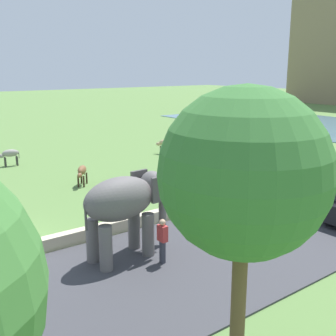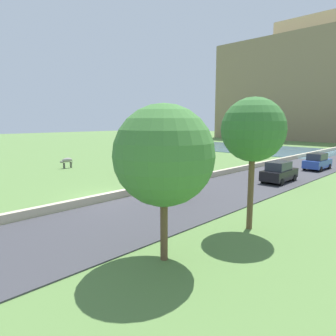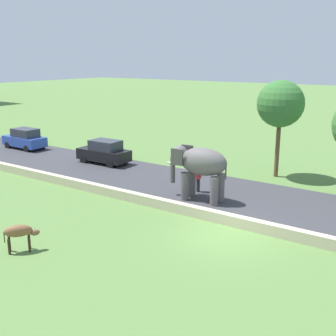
{
  "view_description": "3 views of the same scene",
  "coord_description": "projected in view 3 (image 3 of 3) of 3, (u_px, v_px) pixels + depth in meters",
  "views": [
    {
      "loc": [
        15.18,
        -3.68,
        6.56
      ],
      "look_at": [
        -0.69,
        8.22,
        1.78
      ],
      "focal_mm": 44.49,
      "sensor_mm": 36.0,
      "label": 1
    },
    {
      "loc": [
        17.56,
        -11.41,
        5.24
      ],
      "look_at": [
        0.34,
        6.13,
        1.35
      ],
      "focal_mm": 32.4,
      "sensor_mm": 36.0,
      "label": 2
    },
    {
      "loc": [
        -15.58,
        -7.54,
        7.65
      ],
      "look_at": [
        2.16,
        4.52,
        1.95
      ],
      "focal_mm": 44.49,
      "sensor_mm": 36.0,
      "label": 3
    }
  ],
  "objects": [
    {
      "name": "ground_plane",
      "position": [
        225.0,
        235.0,
        18.51
      ],
      "size": [
        220.0,
        220.0,
        0.0
      ],
      "primitive_type": "plane",
      "color": "#567A3D"
    },
    {
      "name": "road_surface",
      "position": [
        28.0,
        156.0,
        33.36
      ],
      "size": [
        7.0,
        120.0,
        0.06
      ],
      "primitive_type": "cube",
      "color": "#38383D",
      "rests_on": "ground"
    },
    {
      "name": "barrier_wall",
      "position": [
        2.0,
        166.0,
        29.18
      ],
      "size": [
        0.4,
        110.0,
        0.53
      ],
      "primitive_type": "cube",
      "color": "beige",
      "rests_on": "ground"
    },
    {
      "name": "elephant",
      "position": [
        199.0,
        165.0,
        22.51
      ],
      "size": [
        1.58,
        3.51,
        2.99
      ],
      "color": "#605B5B",
      "rests_on": "ground"
    },
    {
      "name": "person_beside_elephant",
      "position": [
        198.0,
        178.0,
        24.14
      ],
      "size": [
        0.36,
        0.22,
        1.63
      ],
      "color": "#33333D",
      "rests_on": "ground"
    },
    {
      "name": "car_blue",
      "position": [
        25.0,
        139.0,
        35.7
      ],
      "size": [
        1.84,
        4.02,
        1.8
      ],
      "color": "#2D4CA8",
      "rests_on": "ground"
    },
    {
      "name": "car_black",
      "position": [
        104.0,
        152.0,
        30.71
      ],
      "size": [
        1.86,
        4.03,
        1.8
      ],
      "color": "black",
      "rests_on": "ground"
    },
    {
      "name": "cow_brown",
      "position": [
        20.0,
        232.0,
        16.77
      ],
      "size": [
        1.3,
        1.12,
        1.15
      ],
      "color": "brown",
      "rests_on": "ground"
    },
    {
      "name": "tree_mid",
      "position": [
        281.0,
        104.0,
        26.45
      ],
      "size": [
        3.01,
        3.01,
        6.32
      ],
      "color": "brown",
      "rests_on": "ground"
    }
  ]
}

